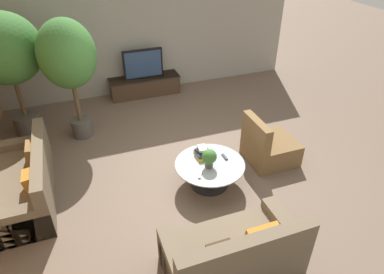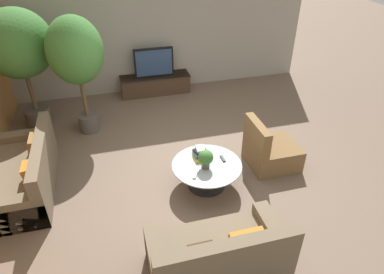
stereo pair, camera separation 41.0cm
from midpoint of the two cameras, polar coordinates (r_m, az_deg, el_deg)
The scene contains 14 objects.
ground_plane at distance 5.95m, azimuth 1.27°, elevation -4.59°, with size 24.00×24.00×0.00m, color brown.
back_wall_stone at distance 8.16m, azimuth -5.31°, elevation 17.89°, with size 7.40×0.12×3.00m, color #A39E93.
media_console at distance 8.30m, azimuth -4.73°, elevation 8.79°, with size 1.64×0.50×0.43m.
television at distance 8.09m, azimuth -4.91°, elevation 12.23°, with size 0.91×0.13×0.67m.
coffee_table at distance 5.37m, azimuth 4.66°, elevation -5.65°, with size 1.09×1.09×0.41m.
couch_by_wall at distance 5.80m, azimuth -24.06°, elevation -5.73°, with size 0.84×1.89×0.84m.
couch_near_entry at distance 4.28m, azimuth 7.36°, elevation -19.09°, with size 1.62×0.84×0.84m.
armchair_wicker at distance 5.99m, azimuth 14.76°, elevation -2.35°, with size 0.80×0.76×0.86m.
potted_palm_tall at distance 7.03m, azimuth -25.43°, elevation 13.35°, with size 1.27×1.27×2.31m.
potted_palm_corner at distance 6.44m, azimuth -17.08°, elevation 13.04°, with size 0.99×0.99×2.25m.
potted_plant_tabletop at distance 5.13m, azimuth 4.59°, elevation -3.59°, with size 0.23×0.23×0.31m.
book_stack at distance 5.41m, azimuth 3.54°, elevation -2.74°, with size 0.22×0.32×0.16m.
remote_black at distance 5.42m, azimuth 7.30°, elevation -3.65°, with size 0.04×0.16×0.02m, color black.
remote_silver at distance 5.07m, azimuth 2.88°, elevation -6.46°, with size 0.04×0.16×0.02m, color gray.
Camera 2 is at (-1.16, -4.56, 3.66)m, focal length 32.00 mm.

